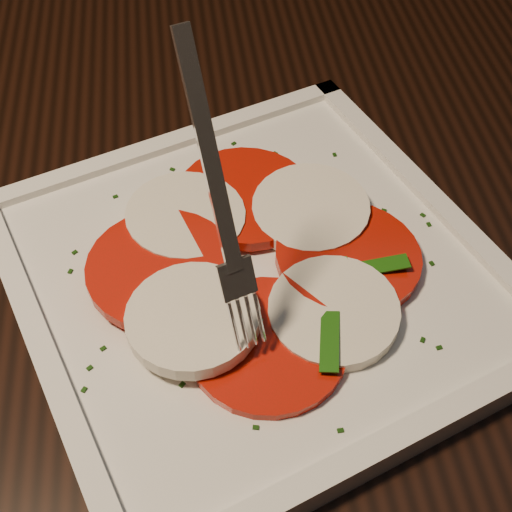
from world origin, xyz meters
The scene contains 6 objects.
ground centered at (0.00, 0.00, 0.00)m, with size 6.00×6.00×0.00m, color black.
table centered at (-0.29, -0.23, 0.65)m, with size 1.23×0.85×0.75m.
chair centered at (-0.41, 0.47, 0.53)m, with size 0.45×0.45×0.93m.
plate centered at (-0.23, -0.26, 0.76)m, with size 0.30×0.30×0.01m, color white.
caprese_salad centered at (-0.23, -0.26, 0.77)m, with size 0.25×0.25×0.02m.
fork centered at (-0.26, -0.28, 0.87)m, with size 0.03×0.08×0.16m, color white, non-canonical shape.
Camera 1 is at (-0.26, -0.55, 1.12)m, focal length 50.00 mm.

